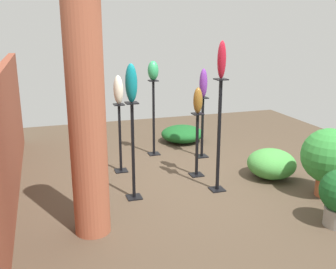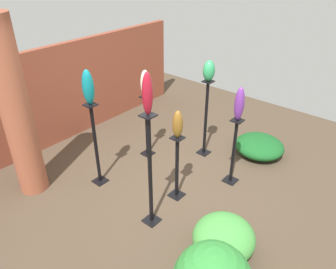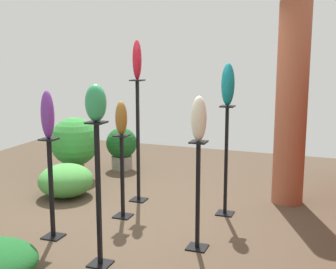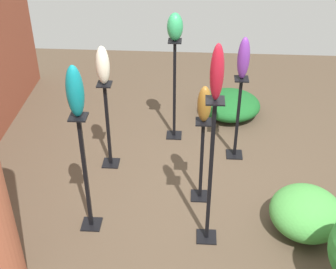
# 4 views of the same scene
# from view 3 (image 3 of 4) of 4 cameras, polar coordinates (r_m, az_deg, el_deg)

# --- Properties ---
(ground_plane) EXTENTS (8.00, 8.00, 0.00)m
(ground_plane) POSITION_cam_3_polar(r_m,az_deg,el_deg) (5.68, -3.80, -10.06)
(ground_plane) COLOR #4C3D2D
(brick_pillar) EXTENTS (0.40, 0.40, 2.56)m
(brick_pillar) POSITION_cam_3_polar(r_m,az_deg,el_deg) (6.13, 14.81, 3.50)
(brick_pillar) COLOR #9E5138
(brick_pillar) RESTS_ON ground
(pedestal_ivory) EXTENTS (0.20, 0.20, 1.11)m
(pedestal_ivory) POSITION_cam_3_polar(r_m,az_deg,el_deg) (4.69, 3.65, -8.03)
(pedestal_ivory) COLOR black
(pedestal_ivory) RESTS_ON ground
(pedestal_jade) EXTENTS (0.20, 0.20, 1.36)m
(pedestal_jade) POSITION_cam_3_polar(r_m,az_deg,el_deg) (4.35, -8.46, -7.99)
(pedestal_jade) COLOR black
(pedestal_jade) RESTS_ON ground
(pedestal_bronze) EXTENTS (0.20, 0.20, 1.00)m
(pedestal_bronze) POSITION_cam_3_polar(r_m,az_deg,el_deg) (5.58, -5.58, -5.57)
(pedestal_bronze) COLOR black
(pedestal_bronze) RESTS_ON ground
(pedestal_ruby) EXTENTS (0.20, 0.20, 1.60)m
(pedestal_ruby) POSITION_cam_3_polar(r_m,az_deg,el_deg) (6.08, -3.67, -1.36)
(pedestal_ruby) COLOR black
(pedestal_ruby) RESTS_ON ground
(pedestal_violet) EXTENTS (0.20, 0.20, 1.08)m
(pedestal_violet) POSITION_cam_3_polar(r_m,az_deg,el_deg) (5.10, -14.03, -6.95)
(pedestal_violet) COLOR black
(pedestal_violet) RESTS_ON ground
(pedestal_teal) EXTENTS (0.20, 0.20, 1.33)m
(pedestal_teal) POSITION_cam_3_polar(r_m,az_deg,el_deg) (5.64, 7.09, -3.74)
(pedestal_teal) COLOR black
(pedestal_teal) RESTS_ON ground
(art_vase_ivory) EXTENTS (0.16, 0.15, 0.44)m
(art_vase_ivory) POSITION_cam_3_polar(r_m,az_deg,el_deg) (4.50, 3.78, 1.94)
(art_vase_ivory) COLOR beige
(art_vase_ivory) RESTS_ON pedestal_ivory
(art_vase_jade) EXTENTS (0.19, 0.19, 0.33)m
(art_vase_jade) POSITION_cam_3_polar(r_m,az_deg,el_deg) (4.15, -8.80, 3.84)
(art_vase_jade) COLOR #2D9356
(art_vase_jade) RESTS_ON pedestal_jade
(art_vase_bronze) EXTENTS (0.14, 0.14, 0.39)m
(art_vase_bronze) POSITION_cam_3_polar(r_m,az_deg,el_deg) (5.42, -5.73, 1.99)
(art_vase_bronze) COLOR brown
(art_vase_bronze) RESTS_ON pedestal_bronze
(art_vase_ruby) EXTENTS (0.12, 0.11, 0.50)m
(art_vase_ruby) POSITION_cam_3_polar(r_m,az_deg,el_deg) (5.95, -3.80, 9.08)
(art_vase_ruby) COLOR maroon
(art_vase_ruby) RESTS_ON pedestal_ruby
(art_vase_violet) EXTENTS (0.14, 0.14, 0.49)m
(art_vase_violet) POSITION_cam_3_polar(r_m,az_deg,el_deg) (4.92, -14.47, 2.37)
(art_vase_violet) COLOR #6B2D8C
(art_vase_violet) RESTS_ON pedestal_violet
(art_vase_teal) EXTENTS (0.16, 0.16, 0.50)m
(art_vase_teal) POSITION_cam_3_polar(r_m,az_deg,el_deg) (5.48, 7.32, 6.08)
(art_vase_teal) COLOR #0F727A
(art_vase_teal) RESTS_ON pedestal_teal
(potted_plant_back_center) EXTENTS (0.74, 0.74, 0.95)m
(potted_plant_back_center) POSITION_cam_3_polar(r_m,az_deg,el_deg) (7.28, -11.32, -1.00)
(potted_plant_back_center) COLOR #B25B38
(potted_plant_back_center) RESTS_ON ground
(potted_plant_mid_right) EXTENTS (0.51, 0.51, 0.69)m
(potted_plant_mid_right) POSITION_cam_3_polar(r_m,az_deg,el_deg) (7.77, -5.68, -1.44)
(potted_plant_mid_right) COLOR gray
(potted_plant_mid_right) RESTS_ON ground
(foliage_bed_west) EXTENTS (0.76, 0.74, 0.45)m
(foliage_bed_west) POSITION_cam_3_polar(r_m,az_deg,el_deg) (6.51, -12.35, -5.48)
(foliage_bed_west) COLOR #479942
(foliage_bed_west) RESTS_ON ground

